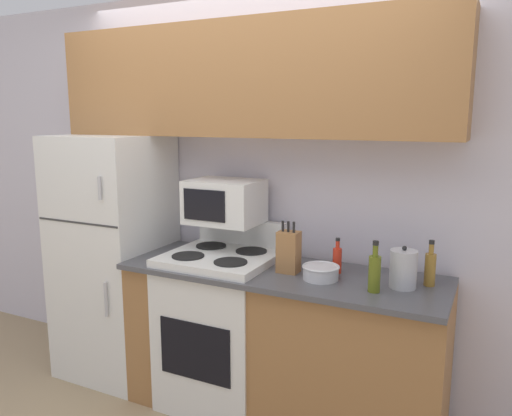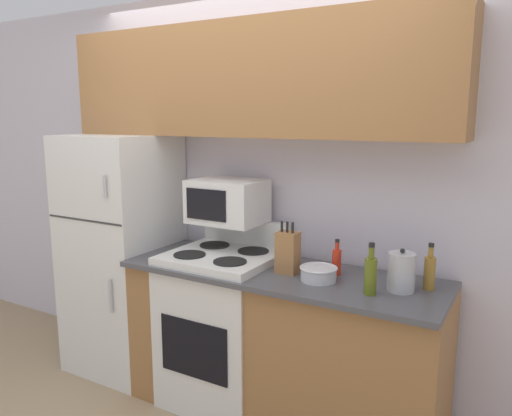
{
  "view_description": "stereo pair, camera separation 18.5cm",
  "coord_description": "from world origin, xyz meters",
  "px_view_note": "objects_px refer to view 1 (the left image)",
  "views": [
    {
      "loc": [
        1.41,
        -2.22,
        1.76
      ],
      "look_at": [
        0.18,
        0.27,
        1.25
      ],
      "focal_mm": 35.0,
      "sensor_mm": 36.0,
      "label": 1
    },
    {
      "loc": [
        1.57,
        -2.13,
        1.76
      ],
      "look_at": [
        0.18,
        0.27,
        1.25
      ],
      "focal_mm": 35.0,
      "sensor_mm": 36.0,
      "label": 2
    }
  ],
  "objects_px": {
    "stove": "(222,326)",
    "bottle_olive_oil": "(375,272)",
    "bottle_vinegar": "(430,268)",
    "knife_block": "(289,252)",
    "refrigerator": "(114,256)",
    "bowl": "(321,272)",
    "bottle_hot_sauce": "(337,259)",
    "microwave": "(225,202)",
    "kettle": "(403,269)"
  },
  "relations": [
    {
      "from": "stove",
      "to": "bottle_olive_oil",
      "type": "bearing_deg",
      "value": -7.22
    },
    {
      "from": "bottle_vinegar",
      "to": "stove",
      "type": "bearing_deg",
      "value": -175.26
    },
    {
      "from": "knife_block",
      "to": "bottle_vinegar",
      "type": "distance_m",
      "value": 0.75
    },
    {
      "from": "refrigerator",
      "to": "knife_block",
      "type": "relative_size",
      "value": 5.62
    },
    {
      "from": "bowl",
      "to": "bottle_hot_sauce",
      "type": "xyz_separation_m",
      "value": [
        0.04,
        0.15,
        0.04
      ]
    },
    {
      "from": "bowl",
      "to": "microwave",
      "type": "bearing_deg",
      "value": 165.83
    },
    {
      "from": "knife_block",
      "to": "bottle_hot_sauce",
      "type": "xyz_separation_m",
      "value": [
        0.25,
        0.11,
        -0.04
      ]
    },
    {
      "from": "stove",
      "to": "microwave",
      "type": "bearing_deg",
      "value": 107.17
    },
    {
      "from": "bowl",
      "to": "refrigerator",
      "type": "bearing_deg",
      "value": 177.01
    },
    {
      "from": "knife_block",
      "to": "bowl",
      "type": "bearing_deg",
      "value": -11.0
    },
    {
      "from": "refrigerator",
      "to": "bowl",
      "type": "height_order",
      "value": "refrigerator"
    },
    {
      "from": "refrigerator",
      "to": "knife_block",
      "type": "distance_m",
      "value": 1.32
    },
    {
      "from": "bottle_vinegar",
      "to": "microwave",
      "type": "bearing_deg",
      "value": 178.95
    },
    {
      "from": "refrigerator",
      "to": "bottle_hot_sauce",
      "type": "relative_size",
      "value": 8.21
    },
    {
      "from": "bottle_vinegar",
      "to": "kettle",
      "type": "relative_size",
      "value": 1.1
    },
    {
      "from": "microwave",
      "to": "stove",
      "type": "bearing_deg",
      "value": -72.83
    },
    {
      "from": "kettle",
      "to": "refrigerator",
      "type": "bearing_deg",
      "value": 179.4
    },
    {
      "from": "microwave",
      "to": "bottle_olive_oil",
      "type": "distance_m",
      "value": 1.05
    },
    {
      "from": "refrigerator",
      "to": "bottle_hot_sauce",
      "type": "bearing_deg",
      "value": 2.49
    },
    {
      "from": "bottle_olive_oil",
      "to": "bottle_hot_sauce",
      "type": "xyz_separation_m",
      "value": [
        -0.26,
        0.21,
        -0.02
      ]
    },
    {
      "from": "microwave",
      "to": "bottle_olive_oil",
      "type": "relative_size",
      "value": 1.68
    },
    {
      "from": "stove",
      "to": "kettle",
      "type": "bearing_deg",
      "value": 0.31
    },
    {
      "from": "refrigerator",
      "to": "bottle_olive_oil",
      "type": "relative_size",
      "value": 6.32
    },
    {
      "from": "kettle",
      "to": "bottle_vinegar",
      "type": "bearing_deg",
      "value": 38.07
    },
    {
      "from": "bottle_hot_sauce",
      "to": "bottle_olive_oil",
      "type": "bearing_deg",
      "value": -39.92
    },
    {
      "from": "microwave",
      "to": "bottle_vinegar",
      "type": "xyz_separation_m",
      "value": [
        1.22,
        -0.02,
        -0.25
      ]
    },
    {
      "from": "microwave",
      "to": "knife_block",
      "type": "height_order",
      "value": "microwave"
    },
    {
      "from": "kettle",
      "to": "bowl",
      "type": "bearing_deg",
      "value": -172.03
    },
    {
      "from": "knife_block",
      "to": "bottle_olive_oil",
      "type": "xyz_separation_m",
      "value": [
        0.5,
        -0.11,
        -0.02
      ]
    },
    {
      "from": "stove",
      "to": "bowl",
      "type": "distance_m",
      "value": 0.79
    },
    {
      "from": "bottle_olive_oil",
      "to": "bottle_hot_sauce",
      "type": "distance_m",
      "value": 0.33
    },
    {
      "from": "microwave",
      "to": "knife_block",
      "type": "distance_m",
      "value": 0.55
    },
    {
      "from": "bowl",
      "to": "kettle",
      "type": "xyz_separation_m",
      "value": [
        0.42,
        0.06,
        0.06
      ]
    },
    {
      "from": "refrigerator",
      "to": "bottle_vinegar",
      "type": "relative_size",
      "value": 6.85
    },
    {
      "from": "kettle",
      "to": "microwave",
      "type": "bearing_deg",
      "value": 174.06
    },
    {
      "from": "stove",
      "to": "knife_block",
      "type": "height_order",
      "value": "knife_block"
    },
    {
      "from": "knife_block",
      "to": "bottle_hot_sauce",
      "type": "bearing_deg",
      "value": 23.29
    },
    {
      "from": "microwave",
      "to": "bottle_vinegar",
      "type": "distance_m",
      "value": 1.25
    },
    {
      "from": "refrigerator",
      "to": "stove",
      "type": "bearing_deg",
      "value": -1.74
    },
    {
      "from": "microwave",
      "to": "kettle",
      "type": "distance_m",
      "value": 1.14
    },
    {
      "from": "bowl",
      "to": "kettle",
      "type": "relative_size",
      "value": 0.92
    },
    {
      "from": "bottle_vinegar",
      "to": "bottle_olive_oil",
      "type": "bearing_deg",
      "value": -137.07
    },
    {
      "from": "microwave",
      "to": "kettle",
      "type": "xyz_separation_m",
      "value": [
        1.1,
        -0.11,
        -0.25
      ]
    },
    {
      "from": "refrigerator",
      "to": "microwave",
      "type": "bearing_deg",
      "value": 6.59
    },
    {
      "from": "bottle_hot_sauce",
      "to": "refrigerator",
      "type": "bearing_deg",
      "value": -177.51
    },
    {
      "from": "refrigerator",
      "to": "bottle_hot_sauce",
      "type": "height_order",
      "value": "refrigerator"
    },
    {
      "from": "stove",
      "to": "knife_block",
      "type": "relative_size",
      "value": 3.8
    },
    {
      "from": "microwave",
      "to": "bottle_hot_sauce",
      "type": "distance_m",
      "value": 0.78
    },
    {
      "from": "knife_block",
      "to": "kettle",
      "type": "bearing_deg",
      "value": 1.75
    },
    {
      "from": "refrigerator",
      "to": "bowl",
      "type": "bearing_deg",
      "value": -2.99
    }
  ]
}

